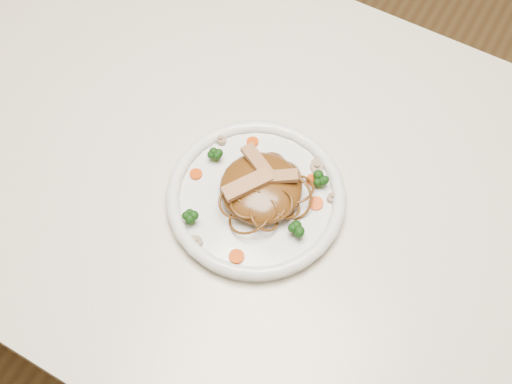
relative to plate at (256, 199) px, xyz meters
The scene contains 20 objects.
ground 0.76m from the plate, 106.92° to the left, with size 4.00×4.00×0.00m, color brown.
table 0.12m from the plate, 106.92° to the left, with size 1.20×0.80×0.75m.
plate is the anchor object (origin of this frame).
noodle_mound 0.03m from the plate, 62.31° to the left, with size 0.12×0.12×0.04m, color #583310.
chicken_a 0.06m from the plate, 48.13° to the left, with size 0.06×0.02×0.01m, color tan.
chicken_b 0.06m from the plate, 115.64° to the left, with size 0.06×0.02×0.01m, color tan.
chicken_c 0.05m from the plate, 135.60° to the right, with size 0.07×0.02×0.01m, color tan.
broccoli_0 0.10m from the plate, 41.17° to the left, with size 0.03×0.03×0.03m, color #0E3C0C, non-canonical shape.
broccoli_1 0.09m from the plate, 163.14° to the left, with size 0.03×0.03×0.03m, color #0E3C0C, non-canonical shape.
broccoli_2 0.11m from the plate, 127.32° to the right, with size 0.03×0.03×0.03m, color #0E3C0C, non-canonical shape.
broccoli_3 0.09m from the plate, 15.45° to the right, with size 0.03×0.03×0.03m, color #0E3C0C, non-canonical shape.
carrot_0 0.09m from the plate, 47.30° to the left, with size 0.02×0.02×0.01m, color #DA5208.
carrot_1 0.10m from the plate, behind, with size 0.02×0.02×0.01m, color #DA5208.
carrot_2 0.09m from the plate, 21.32° to the left, with size 0.02×0.02×0.01m, color #DA5208.
carrot_3 0.10m from the plate, 122.86° to the left, with size 0.02×0.02×0.01m, color #DA5208.
carrot_4 0.10m from the plate, 76.08° to the right, with size 0.02×0.02×0.01m, color #DA5208.
mushroom_0 0.11m from the plate, 110.00° to the right, with size 0.02×0.02×0.01m, color gray.
mushroom_1 0.11m from the plate, 28.23° to the left, with size 0.02×0.02×0.01m, color gray.
mushroom_2 0.11m from the plate, 148.82° to the left, with size 0.02×0.02×0.01m, color gray.
mushroom_3 0.10m from the plate, 58.20° to the left, with size 0.03×0.03×0.01m, color gray.
Camera 1 is at (0.24, -0.45, 1.62)m, focal length 46.01 mm.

